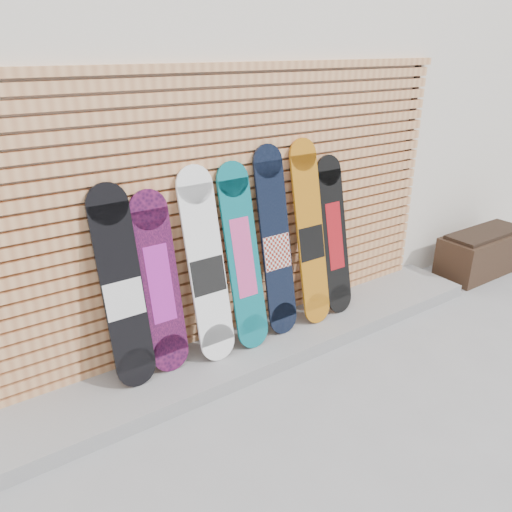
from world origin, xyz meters
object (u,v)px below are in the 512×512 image
at_px(snowboard_0, 123,290).
at_px(snowboard_1, 160,284).
at_px(snowboard_6, 334,236).
at_px(snowboard_5, 310,235).
at_px(planter_box, 482,252).
at_px(snowboard_2, 207,268).
at_px(snowboard_4, 276,244).
at_px(snowboard_3, 243,258).

bearing_deg(snowboard_0, snowboard_1, 3.39).
bearing_deg(snowboard_6, snowboard_5, -177.14).
bearing_deg(snowboard_1, snowboard_0, -176.61).
distance_m(planter_box, snowboard_6, 2.20).
height_order(planter_box, snowboard_1, snowboard_1).
xyz_separation_m(snowboard_0, snowboard_1, (0.28, 0.02, -0.04)).
height_order(snowboard_0, snowboard_2, snowboard_2).
relative_size(snowboard_2, snowboard_4, 0.95).
bearing_deg(planter_box, snowboard_5, 175.63).
xyz_separation_m(planter_box, snowboard_1, (-3.79, 0.23, 0.56)).
distance_m(snowboard_4, snowboard_5, 0.36).
distance_m(snowboard_0, snowboard_5, 1.67).
bearing_deg(snowboard_0, snowboard_6, -0.36).
xyz_separation_m(snowboard_4, snowboard_5, (0.36, -0.02, 0.01)).
distance_m(planter_box, snowboard_3, 3.17).
height_order(snowboard_1, snowboard_5, snowboard_5).
bearing_deg(planter_box, snowboard_4, 175.88).
bearing_deg(planter_box, snowboard_1, 176.56).
distance_m(snowboard_3, snowboard_5, 0.69).
bearing_deg(snowboard_4, planter_box, -4.12).
bearing_deg(snowboard_3, snowboard_5, 0.14).
relative_size(snowboard_0, snowboard_1, 1.07).
bearing_deg(snowboard_6, snowboard_2, -179.38).
distance_m(snowboard_1, snowboard_3, 0.70).
relative_size(snowboard_4, snowboard_5, 0.99).
height_order(planter_box, snowboard_5, snowboard_5).
relative_size(snowboard_0, snowboard_3, 0.99).
bearing_deg(snowboard_4, snowboard_0, 179.48).
distance_m(snowboard_0, snowboard_3, 0.98).
relative_size(planter_box, snowboard_3, 0.74).
xyz_separation_m(snowboard_0, snowboard_3, (0.98, -0.03, 0.02)).
distance_m(planter_box, snowboard_0, 4.13).
height_order(snowboard_2, snowboard_6, snowboard_2).
relative_size(snowboard_4, snowboard_6, 1.11).
distance_m(snowboard_1, snowboard_6, 1.68).
height_order(snowboard_2, snowboard_4, snowboard_4).
distance_m(snowboard_2, snowboard_6, 1.31).
bearing_deg(snowboard_2, snowboard_3, -0.41).
xyz_separation_m(snowboard_2, snowboard_3, (0.33, -0.00, 0.00)).
height_order(planter_box, snowboard_0, snowboard_0).
bearing_deg(snowboard_3, snowboard_2, 179.59).
bearing_deg(snowboard_6, planter_box, -5.37).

